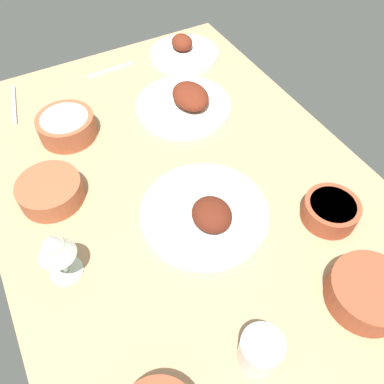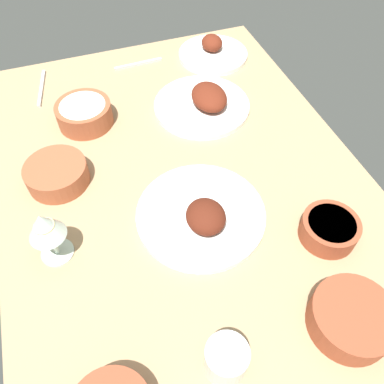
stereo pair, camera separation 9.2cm
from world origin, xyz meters
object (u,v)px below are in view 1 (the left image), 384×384
Objects in this scene: plate_far_side at (186,102)px; spoon_loose at (14,104)px; bowl_potatoes at (50,190)px; plate_near_viewer at (206,213)px; bowl_sauce at (331,210)px; bowl_onions at (368,292)px; wine_glass at (54,247)px; fork_loose at (111,70)px; bowl_cream at (67,126)px; water_tumbler at (260,351)px; plate_center_main at (184,51)px.

spoon_loose is at bearing 60.16° from plate_far_side.
bowl_potatoes is 40.05cm from spoon_loose.
bowl_sauce is at bearing -118.50° from plate_near_viewer.
bowl_onions is at bearing 159.39° from bowl_sauce.
plate_far_side is 0.94× the size of plate_near_viewer.
plate_far_side is at bearing -53.28° from wine_glass.
fork_loose is at bearing 24.54° from plate_far_side.
bowl_cream is (74.57, 37.06, 0.12)cm from bowl_onions.
plate_far_side is 30.90cm from fork_loose.
bowl_potatoes is 1.98× the size of water_tumbler.
bowl_potatoes is (54.89, 47.23, -0.30)cm from bowl_onions.
plate_center_main is 25.40cm from fork_loose.
water_tumbler is 97.05cm from fork_loose.
plate_near_viewer is 69.28cm from spoon_loose.
plate_far_side is 59.25cm from wine_glass.
bowl_onions is 61.22cm from wine_glass.
fork_loose is at bearing -42.57° from bowl_cream.
water_tumbler is (-17.92, 31.98, 0.94)cm from bowl_sauce.
bowl_sauce is (18.83, -7.08, -0.43)cm from bowl_onions.
plate_near_viewer is 1.95× the size of bowl_cream.
water_tumbler reaches higher than bowl_cream.
water_tumbler reaches higher than bowl_onions.
plate_far_side is 1.82× the size of bowl_cream.
bowl_cream is at bearing 26.43° from bowl_onions.
bowl_cream is 22.16cm from bowl_potatoes.
bowl_cream is 2.00× the size of water_tumbler.
bowl_sauce is at bearing -141.63° from bowl_cream.
bowl_sauce is 0.78× the size of fork_loose.
spoon_loose is (94.86, 47.54, -2.87)cm from bowl_onions.
plate_center_main is 1.50× the size of bowl_cream.
bowl_potatoes is 0.84× the size of spoon_loose.
plate_far_side is 39.86cm from plate_near_viewer.
wine_glass is at bearing 161.85° from bowl_cream.
spoon_loose is (76.03, 54.62, -2.43)cm from bowl_sauce.
plate_near_viewer is 1.91× the size of bowl_onions.
bowl_cream is at bearing 9.37° from water_tumbler.
plate_far_side is 1.85× the size of bowl_potatoes.
bowl_cream is at bearing -27.31° from bowl_potatoes.
wine_glass reaches higher than bowl_sauce.
wine_glass is at bearing 135.25° from plate_center_main.
plate_far_side is 1.73× the size of fork_loose.
water_tumbler reaches higher than bowl_potatoes.
plate_far_side is 46.37cm from bowl_potatoes.
bowl_cream is 1.01× the size of bowl_potatoes.
bowl_cream is (42.26, 19.31, 1.75)cm from plate_near_viewer.
wine_glass reaches higher than fork_loose.
bowl_sauce is (-50.59, -10.28, 0.81)cm from plate_far_side.
bowl_onions reaches higher than bowl_sauce.
fork_loose is (3.24, 25.16, -1.14)cm from plate_center_main.
fork_loose is at bearing -28.46° from wine_glass.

